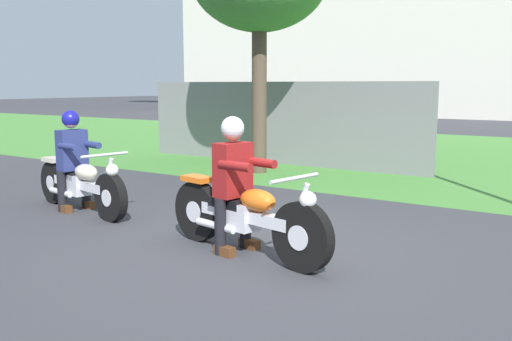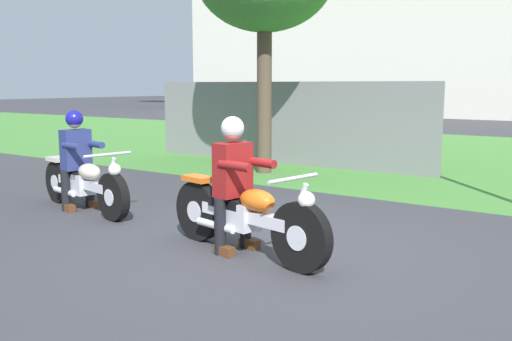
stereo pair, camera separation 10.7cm
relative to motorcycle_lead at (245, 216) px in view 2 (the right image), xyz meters
name	(u,v)px [view 2 (the right image)]	position (x,y,z in m)	size (l,w,h in m)	color
ground	(257,250)	(0.03, 0.18, -0.40)	(120.00, 120.00, 0.00)	#38383D
grass_verge	(474,157)	(0.03, 9.38, -0.40)	(60.00, 12.00, 0.01)	#478438
motorcycle_lead	(245,216)	(0.00, 0.00, 0.00)	(2.17, 0.73, 0.89)	black
rider_lead	(234,173)	(-0.16, 0.03, 0.42)	(0.61, 0.53, 1.42)	black
motorcycle_follow	(84,184)	(-3.00, 0.35, -0.02)	(2.17, 0.74, 0.87)	black
rider_follow	(77,152)	(-3.17, 0.38, 0.41)	(0.61, 0.53, 1.39)	black
fence_segment	(282,123)	(-3.26, 5.88, 0.50)	(7.00, 0.06, 1.80)	slate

